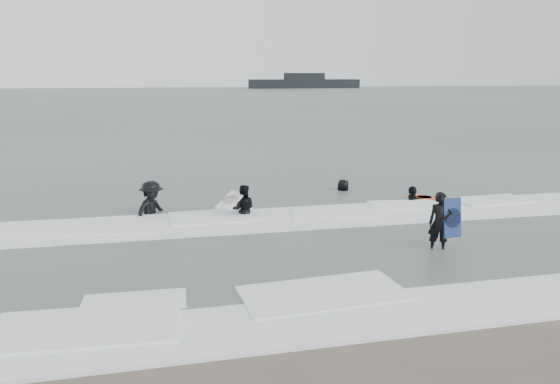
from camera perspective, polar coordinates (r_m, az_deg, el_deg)
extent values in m
plane|color=brown|center=(10.46, 6.00, -11.67)|extent=(320.00, 320.00, 0.00)
plane|color=#47544C|center=(89.20, -10.52, 9.42)|extent=(320.00, 320.00, 0.00)
imported|color=black|center=(13.86, 16.18, -6.01)|extent=(0.63, 0.52, 1.50)
imported|color=black|center=(16.62, -3.85, -2.50)|extent=(0.84, 0.72, 1.51)
imported|color=black|center=(17.04, -13.21, -2.43)|extent=(1.38, 1.39, 1.93)
imported|color=black|center=(18.82, 13.66, -1.06)|extent=(1.04, 0.96, 1.71)
imported|color=black|center=(20.09, 6.62, 0.04)|extent=(0.93, 0.89, 1.61)
cube|color=white|center=(9.93, 7.12, -12.84)|extent=(30.03, 2.32, 0.07)
cube|color=white|center=(15.93, -0.77, -2.96)|extent=(30.00, 2.60, 0.09)
cube|color=black|center=(159.22, 2.55, 11.24)|extent=(31.58, 5.64, 2.48)
cube|color=black|center=(159.19, 2.56, 12.01)|extent=(11.28, 3.38, 1.80)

